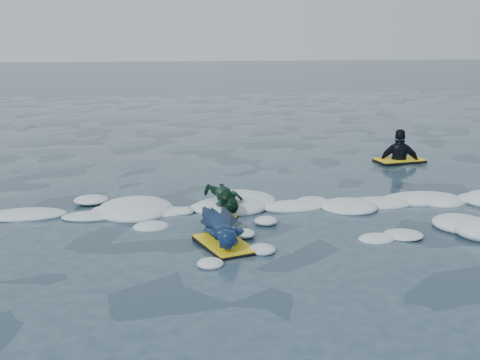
{
  "coord_description": "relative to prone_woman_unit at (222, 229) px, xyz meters",
  "views": [
    {
      "loc": [
        -0.8,
        -7.71,
        2.73
      ],
      "look_at": [
        0.64,
        1.6,
        0.47
      ],
      "focal_mm": 45.0,
      "sensor_mm": 36.0,
      "label": 1
    }
  ],
  "objects": [
    {
      "name": "ground",
      "position": [
        -0.15,
        0.03,
        -0.2
      ],
      "size": [
        120.0,
        120.0,
        0.0
      ],
      "primitive_type": "plane",
      "color": "#172839",
      "rests_on": "ground"
    },
    {
      "name": "prone_child_unit",
      "position": [
        0.24,
        1.39,
        0.01
      ],
      "size": [
        0.65,
        1.16,
        0.41
      ],
      "rotation": [
        0.0,
        0.0,
        1.14
      ],
      "color": "black",
      "rests_on": "ground"
    },
    {
      "name": "foam_band",
      "position": [
        -0.15,
        1.06,
        -0.2
      ],
      "size": [
        12.0,
        3.1,
        0.3
      ],
      "primitive_type": null,
      "color": "silver",
      "rests_on": "ground"
    },
    {
      "name": "prone_woman_unit",
      "position": [
        0.0,
        0.0,
        0.0
      ],
      "size": [
        0.82,
        1.55,
        0.38
      ],
      "rotation": [
        0.0,
        0.0,
        1.88
      ],
      "color": "black",
      "rests_on": "ground"
    },
    {
      "name": "waiting_rider_unit",
      "position": [
        4.53,
        4.63,
        -0.24
      ],
      "size": [
        1.14,
        0.74,
        1.6
      ],
      "rotation": [
        0.0,
        0.0,
        0.15
      ],
      "color": "black",
      "rests_on": "ground"
    }
  ]
}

